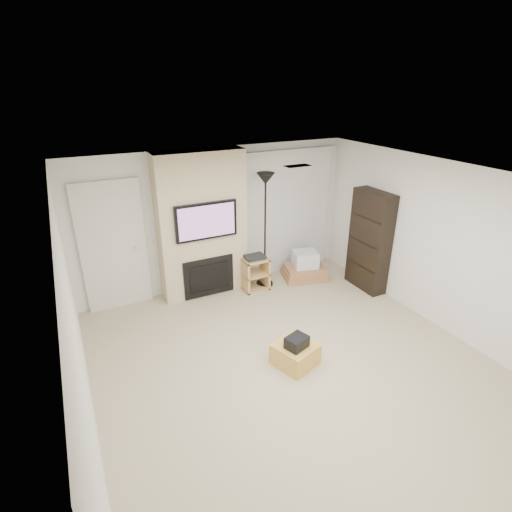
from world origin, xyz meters
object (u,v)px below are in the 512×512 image
floor_lamp (265,199)px  box_stack (305,268)px  ottoman (295,354)px  av_stand (255,271)px  bookshelf (370,241)px

floor_lamp → box_stack: size_ratio=2.24×
ottoman → box_stack: box_stack is taller
floor_lamp → av_stand: bearing=-164.6°
ottoman → av_stand: 2.20m
floor_lamp → bookshelf: bearing=-29.0°
floor_lamp → ottoman: bearing=-107.4°
ottoman → bookshelf: bookshelf is taller
box_stack → av_stand: bearing=178.2°
ottoman → bookshelf: bearing=29.5°
floor_lamp → bookshelf: (1.62, -0.90, -0.75)m
bookshelf → av_stand: bearing=155.8°
ottoman → av_stand: (0.45, 2.14, 0.20)m
floor_lamp → box_stack: (0.82, -0.10, -1.44)m
floor_lamp → bookshelf: 2.00m
av_stand → box_stack: size_ratio=0.71×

